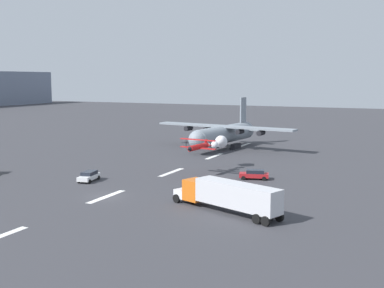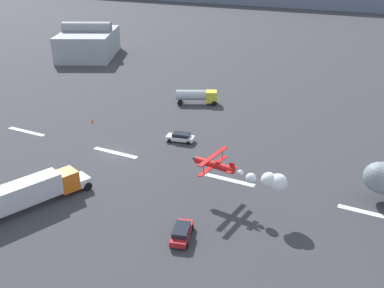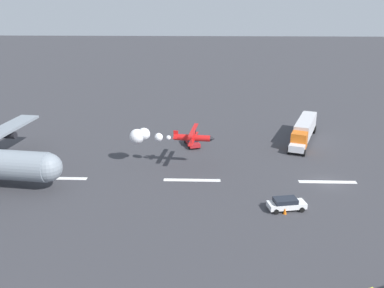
{
  "view_description": "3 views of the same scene",
  "coord_description": "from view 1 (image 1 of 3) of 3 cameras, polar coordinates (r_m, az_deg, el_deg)",
  "views": [
    {
      "loc": [
        -53.11,
        -37.46,
        15.71
      ],
      "look_at": [
        27.15,
        0.0,
        3.83
      ],
      "focal_mm": 45.77,
      "sensor_mm": 36.0,
      "label": 1
    },
    {
      "loc": [
        37.39,
        -48.28,
        29.39
      ],
      "look_at": [
        13.07,
        0.75,
        3.89
      ],
      "focal_mm": 39.82,
      "sensor_mm": 36.0,
      "label": 2
    },
    {
      "loc": [
        17.13,
        54.14,
        24.57
      ],
      "look_at": [
        19.05,
        -4.96,
        3.63
      ],
      "focal_mm": 39.49,
      "sensor_mm": 36.0,
      "label": 3
    }
  ],
  "objects": [
    {
      "name": "airport_staff_sedan",
      "position": [
        77.16,
        -11.92,
        -3.66
      ],
      "size": [
        4.82,
        2.71,
        1.52
      ],
      "color": "white",
      "rests_on": "ground"
    },
    {
      "name": "runway_stripe_5",
      "position": [
        82.67,
        -2.42,
        -3.32
      ],
      "size": [
        8.0,
        0.9,
        0.01
      ],
      "primitive_type": "cube",
      "color": "white",
      "rests_on": "ground"
    },
    {
      "name": "semi_truck_orange",
      "position": [
        58.0,
        4.22,
        -5.91
      ],
      "size": [
        7.96,
        15.18,
        3.7
      ],
      "color": "silver",
      "rests_on": "ground"
    },
    {
      "name": "stunt_biplane_red",
      "position": [
        84.87,
        2.71,
        0.13
      ],
      "size": [
        12.85,
        6.54,
        2.47
      ],
      "color": "red"
    },
    {
      "name": "runway_stripe_6",
      "position": [
        99.56,
        2.59,
        -1.44
      ],
      "size": [
        8.0,
        0.9,
        0.01
      ],
      "primitive_type": "cube",
      "color": "white",
      "rests_on": "ground"
    },
    {
      "name": "traffic_cone_far",
      "position": [
        78.12,
        -12.39,
        -3.86
      ],
      "size": [
        0.44,
        0.44,
        0.75
      ],
      "primitive_type": "cone",
      "color": "orange",
      "rests_on": "ground"
    },
    {
      "name": "followme_car_yellow",
      "position": [
        77.46,
        7.27,
        -3.51
      ],
      "size": [
        2.98,
        4.86,
        1.52
      ],
      "color": "#B21E23",
      "rests_on": "ground"
    },
    {
      "name": "runway_stripe_7",
      "position": [
        117.07,
        6.13,
        -0.11
      ],
      "size": [
        8.0,
        0.9,
        0.01
      ],
      "primitive_type": "cube",
      "color": "white",
      "rests_on": "ground"
    },
    {
      "name": "cargo_transport_plane",
      "position": [
        109.36,
        3.47,
        1.17
      ],
      "size": [
        24.86,
        33.64,
        11.23
      ],
      "color": "gray",
      "rests_on": "ground"
    },
    {
      "name": "runway_stripe_4",
      "position": [
        66.86,
        -9.95,
        -6.06
      ],
      "size": [
        8.0,
        0.9,
        0.01
      ],
      "primitive_type": "cube",
      "color": "white",
      "rests_on": "ground"
    },
    {
      "name": "ground_plane",
      "position": [
        66.86,
        -9.95,
        -6.06
      ],
      "size": [
        440.0,
        440.0,
        0.0
      ],
      "primitive_type": "plane",
      "color": "#38383D",
      "rests_on": "ground"
    }
  ]
}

